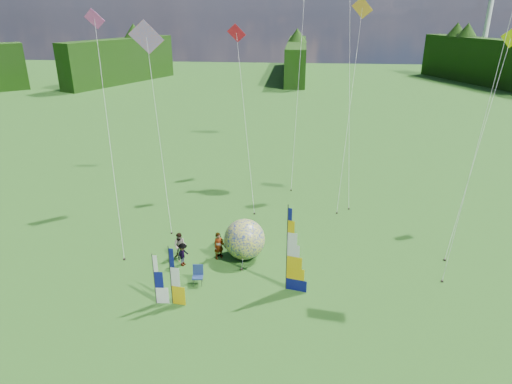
# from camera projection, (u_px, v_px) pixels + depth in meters

# --- Properties ---
(ground) EXTENTS (220.00, 220.00, 0.00)m
(ground) POSITION_uv_depth(u_px,v_px,m) (268.00, 323.00, 23.01)
(ground) COLOR #2F5B1F
(ground) RESTS_ON ground
(treeline_ring) EXTENTS (210.00, 210.00, 8.00)m
(treeline_ring) POSITION_uv_depth(u_px,v_px,m) (269.00, 254.00, 21.48)
(treeline_ring) COLOR #19330F
(treeline_ring) RESTS_ON ground
(turbine_right) EXTENTS (8.00, 1.20, 30.00)m
(turbine_right) POSITION_uv_depth(u_px,v_px,m) (491.00, 4.00, 107.08)
(turbine_right) COLOR silver
(turbine_right) RESTS_ON ground
(feather_banner_main) EXTENTS (1.34, 0.40, 5.02)m
(feather_banner_main) POSITION_uv_depth(u_px,v_px,m) (287.00, 250.00, 24.86)
(feather_banner_main) COLOR navy
(feather_banner_main) RESTS_ON ground
(side_banner_left) EXTENTS (0.96, 0.23, 3.40)m
(side_banner_left) POSITION_uv_depth(u_px,v_px,m) (171.00, 277.00, 23.89)
(side_banner_left) COLOR #E8B30A
(side_banner_left) RESTS_ON ground
(side_banner_far) EXTENTS (0.89, 0.16, 2.95)m
(side_banner_far) POSITION_uv_depth(u_px,v_px,m) (154.00, 280.00, 24.00)
(side_banner_far) COLOR white
(side_banner_far) RESTS_ON ground
(bol_inflatable) EXTENTS (3.18, 3.18, 2.58)m
(bol_inflatable) POSITION_uv_depth(u_px,v_px,m) (245.00, 239.00, 28.54)
(bol_inflatable) COLOR navy
(bol_inflatable) RESTS_ON ground
(spectator_a) EXTENTS (0.78, 0.73, 1.79)m
(spectator_a) POSITION_uv_depth(u_px,v_px,m) (219.00, 246.00, 28.58)
(spectator_a) COLOR #66594C
(spectator_a) RESTS_ON ground
(spectator_b) EXTENTS (0.84, 0.42, 1.73)m
(spectator_b) POSITION_uv_depth(u_px,v_px,m) (180.00, 246.00, 28.64)
(spectator_b) COLOR #66594C
(spectator_b) RESTS_ON ground
(spectator_c) EXTENTS (0.70, 1.04, 1.51)m
(spectator_c) POSITION_uv_depth(u_px,v_px,m) (183.00, 254.00, 27.85)
(spectator_c) COLOR #66594C
(spectator_c) RESTS_ON ground
(spectator_d) EXTENTS (0.96, 0.66, 1.52)m
(spectator_d) POSITION_uv_depth(u_px,v_px,m) (220.00, 246.00, 28.79)
(spectator_d) COLOR #66594C
(spectator_d) RESTS_ON ground
(camp_chair) EXTENTS (0.71, 0.71, 1.13)m
(camp_chair) POSITION_uv_depth(u_px,v_px,m) (198.00, 276.00, 26.02)
(camp_chair) COLOR navy
(camp_chair) RESTS_ON ground
(kite_whale) EXTENTS (6.89, 15.37, 21.84)m
(kite_whale) POSITION_uv_depth(u_px,v_px,m) (350.00, 57.00, 37.04)
(kite_whale) COLOR black
(kite_whale) RESTS_ON ground
(kite_rainbow_delta) EXTENTS (10.92, 13.05, 14.75)m
(kite_rainbow_delta) POSITION_uv_depth(u_px,v_px,m) (158.00, 118.00, 32.50)
(kite_rainbow_delta) COLOR #EE5F36
(kite_rainbow_delta) RESTS_ON ground
(kite_parafoil) EXTENTS (9.28, 10.36, 20.49)m
(kite_parafoil) POSITION_uv_depth(u_px,v_px,m) (489.00, 98.00, 24.62)
(kite_parafoil) COLOR #CB4824
(kite_parafoil) RESTS_ON ground
(small_kite_red) EXTENTS (5.42, 9.46, 14.00)m
(small_kite_red) POSITION_uv_depth(u_px,v_px,m) (245.00, 114.00, 35.42)
(small_kite_red) COLOR red
(small_kite_red) RESTS_ON ground
(small_kite_orange) EXTENTS (4.68, 10.49, 16.03)m
(small_kite_orange) POSITION_uv_depth(u_px,v_px,m) (350.00, 100.00, 35.42)
(small_kite_orange) COLOR #FF992D
(small_kite_orange) RESTS_ON ground
(small_kite_yellow) EXTENTS (7.22, 11.03, 13.87)m
(small_kite_yellow) POSITION_uv_depth(u_px,v_px,m) (481.00, 136.00, 29.79)
(small_kite_yellow) COLOR #CDDA01
(small_kite_yellow) RESTS_ON ground
(small_kite_pink) EXTENTS (6.27, 10.45, 15.14)m
(small_kite_pink) POSITION_uv_depth(u_px,v_px,m) (108.00, 126.00, 29.61)
(small_kite_pink) COLOR #E449A3
(small_kite_pink) RESTS_ON ground
(small_kite_green) EXTENTS (6.25, 13.74, 20.78)m
(small_kite_green) POSITION_uv_depth(u_px,v_px,m) (300.00, 60.00, 40.15)
(small_kite_green) COLOR green
(small_kite_green) RESTS_ON ground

